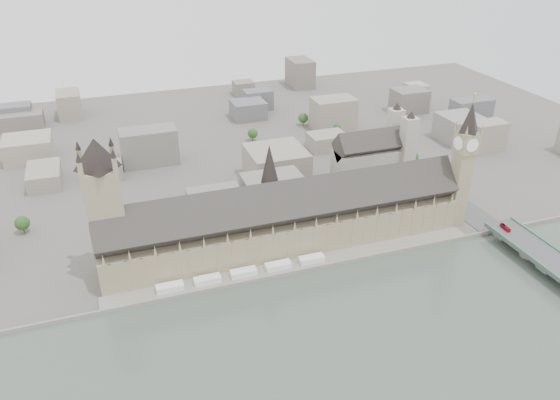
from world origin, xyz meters
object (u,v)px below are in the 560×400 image
object	(u,v)px
victoria_tower	(104,203)
westminster_abbey	(374,158)
palace_of_westminster	(286,220)
elizabeth_tower	(464,157)
red_bus_north	(505,228)

from	to	relation	value
victoria_tower	westminster_abbey	distance (m)	244.79
palace_of_westminster	elizabeth_tower	bearing A→B (deg)	-4.85
palace_of_westminster	elizabeth_tower	world-z (taller)	elizabeth_tower
elizabeth_tower	westminster_abbey	bearing A→B (deg)	107.29
elizabeth_tower	victoria_tower	bearing A→B (deg)	176.04
palace_of_westminster	westminster_abbey	xyz separation A→B (m)	(110.92, 75.30, 2.38)
palace_of_westminster	red_bus_north	xyz separation A→B (m)	(158.32, -46.37, -11.01)
elizabeth_tower	palace_of_westminster	bearing A→B (deg)	175.15
red_bus_north	victoria_tower	bearing A→B (deg)	174.17
elizabeth_tower	red_bus_north	distance (m)	61.38
elizabeth_tower	red_bus_north	xyz separation A→B (m)	(20.32, -34.66, -46.40)
elizabeth_tower	westminster_abbey	distance (m)	96.91
elizabeth_tower	westminster_abbey	xyz separation A→B (m)	(-27.08, 87.00, -33.01)
palace_of_westminster	victoria_tower	world-z (taller)	victoria_tower
palace_of_westminster	victoria_tower	xyz separation A→B (m)	(-122.00, 6.30, 32.50)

